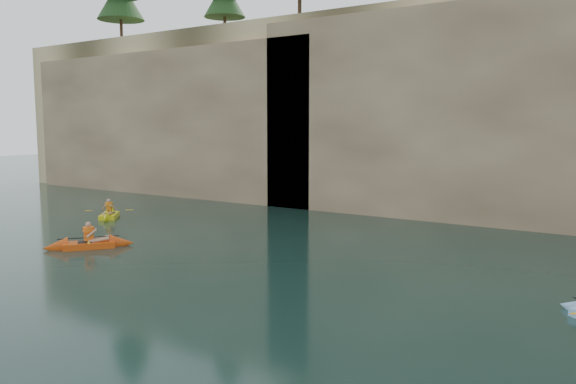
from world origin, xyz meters
The scene contains 8 objects.
ground centered at (0.00, 0.00, 0.00)m, with size 160.00×160.00×0.00m, color black.
cliff centered at (0.00, 30.00, 6.00)m, with size 70.00×16.00×12.00m, color tan.
cliff_slab_west centered at (-20.00, 22.60, 5.28)m, with size 26.00×2.40×10.56m, color tan.
cliff_slab_center centered at (2.00, 22.60, 5.70)m, with size 24.00×2.40×11.40m, color tan.
sea_cave_west centered at (-18.00, 21.95, 2.00)m, with size 4.50×1.00×4.00m, color black.
sea_cave_center centered at (-4.00, 21.95, 1.60)m, with size 3.50×1.00×3.20m, color black.
kayaker_orange centered at (-9.02, 7.62, 0.16)m, with size 2.77×3.29×1.34m.
kayaker_yellow centered at (-14.45, 12.99, 0.16)m, with size 2.66×2.88×1.29m.
Camera 1 is at (10.12, -6.52, 4.95)m, focal length 35.00 mm.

